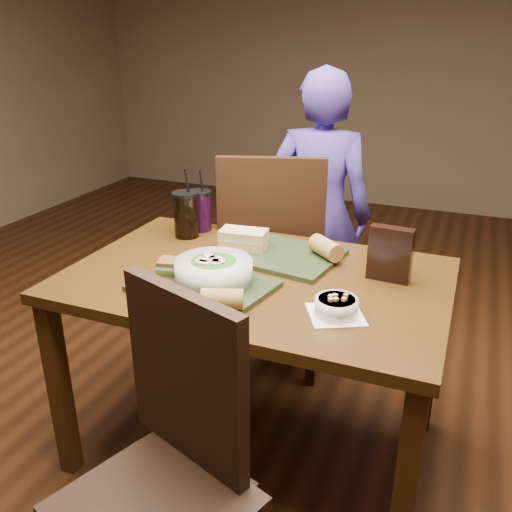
{
  "coord_description": "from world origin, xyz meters",
  "views": [
    {
      "loc": [
        0.65,
        -1.59,
        1.53
      ],
      "look_at": [
        0.0,
        0.0,
        0.82
      ],
      "focal_mm": 38.0,
      "sensor_mm": 36.0,
      "label": 1
    }
  ],
  "objects_px": {
    "chair_near": "(170,457)",
    "baguette_far": "(326,248)",
    "cup_berry": "(200,210)",
    "tray_near": "(204,286)",
    "chip_bag": "(390,254)",
    "dining_table": "(256,298)",
    "tray_far": "(280,255)",
    "chair_far": "(279,254)",
    "sandwich_near": "(174,267)",
    "baguette_near": "(222,299)",
    "soup_bowl": "(336,306)",
    "diner": "(319,215)",
    "sandwich_far": "(244,239)",
    "cup_cola": "(186,214)",
    "salad_bowl": "(214,270)"
  },
  "relations": [
    {
      "from": "chair_near",
      "to": "baguette_far",
      "type": "height_order",
      "value": "chair_near"
    },
    {
      "from": "cup_berry",
      "to": "tray_near",
      "type": "bearing_deg",
      "value": -61.52
    },
    {
      "from": "baguette_far",
      "to": "chip_bag",
      "type": "distance_m",
      "value": 0.26
    },
    {
      "from": "dining_table",
      "to": "tray_far",
      "type": "xyz_separation_m",
      "value": [
        0.02,
        0.18,
        0.1
      ]
    },
    {
      "from": "chair_far",
      "to": "sandwich_near",
      "type": "height_order",
      "value": "chair_far"
    },
    {
      "from": "tray_far",
      "to": "baguette_near",
      "type": "xyz_separation_m",
      "value": [
        -0.01,
        -0.48,
        0.04
      ]
    },
    {
      "from": "soup_bowl",
      "to": "cup_berry",
      "type": "bearing_deg",
      "value": 144.18
    },
    {
      "from": "chair_far",
      "to": "diner",
      "type": "height_order",
      "value": "diner"
    },
    {
      "from": "dining_table",
      "to": "sandwich_far",
      "type": "bearing_deg",
      "value": 124.74
    },
    {
      "from": "dining_table",
      "to": "baguette_near",
      "type": "xyz_separation_m",
      "value": [
        0.01,
        -0.3,
        0.14
      ]
    },
    {
      "from": "tray_near",
      "to": "soup_bowl",
      "type": "bearing_deg",
      "value": -1.66
    },
    {
      "from": "chair_near",
      "to": "tray_near",
      "type": "xyz_separation_m",
      "value": [
        -0.16,
        0.51,
        0.23
      ]
    },
    {
      "from": "cup_cola",
      "to": "tray_far",
      "type": "bearing_deg",
      "value": -8.68
    },
    {
      "from": "chair_near",
      "to": "tray_far",
      "type": "bearing_deg",
      "value": 91.03
    },
    {
      "from": "chair_near",
      "to": "chip_bag",
      "type": "distance_m",
      "value": 0.95
    },
    {
      "from": "dining_table",
      "to": "sandwich_near",
      "type": "xyz_separation_m",
      "value": [
        -0.24,
        -0.13,
        0.13
      ]
    },
    {
      "from": "sandwich_near",
      "to": "cup_cola",
      "type": "xyz_separation_m",
      "value": [
        -0.16,
        0.38,
        0.05
      ]
    },
    {
      "from": "soup_bowl",
      "to": "cup_cola",
      "type": "bearing_deg",
      "value": 149.85
    },
    {
      "from": "diner",
      "to": "salad_bowl",
      "type": "bearing_deg",
      "value": 81.61
    },
    {
      "from": "salad_bowl",
      "to": "chair_near",
      "type": "bearing_deg",
      "value": -76.19
    },
    {
      "from": "sandwich_near",
      "to": "sandwich_far",
      "type": "distance_m",
      "value": 0.33
    },
    {
      "from": "cup_cola",
      "to": "sandwich_far",
      "type": "bearing_deg",
      "value": -13.78
    },
    {
      "from": "salad_bowl",
      "to": "sandwich_near",
      "type": "xyz_separation_m",
      "value": [
        -0.15,
        0.01,
        -0.02
      ]
    },
    {
      "from": "salad_bowl",
      "to": "chip_bag",
      "type": "relative_size",
      "value": 1.36
    },
    {
      "from": "cup_cola",
      "to": "chip_bag",
      "type": "xyz_separation_m",
      "value": [
        0.84,
        -0.12,
        -0.0
      ]
    },
    {
      "from": "sandwich_far",
      "to": "baguette_near",
      "type": "xyz_separation_m",
      "value": [
        0.14,
        -0.48,
        -0.0
      ]
    },
    {
      "from": "sandwich_near",
      "to": "chip_bag",
      "type": "height_order",
      "value": "chip_bag"
    },
    {
      "from": "chair_far",
      "to": "baguette_near",
      "type": "height_order",
      "value": "chair_far"
    },
    {
      "from": "chair_far",
      "to": "chip_bag",
      "type": "xyz_separation_m",
      "value": [
        0.55,
        -0.45,
        0.26
      ]
    },
    {
      "from": "tray_near",
      "to": "cup_cola",
      "type": "bearing_deg",
      "value": 125.05
    },
    {
      "from": "tray_near",
      "to": "cup_cola",
      "type": "distance_m",
      "value": 0.52
    },
    {
      "from": "tray_near",
      "to": "baguette_near",
      "type": "height_order",
      "value": "baguette_near"
    },
    {
      "from": "baguette_near",
      "to": "tray_near",
      "type": "bearing_deg",
      "value": 134.89
    },
    {
      "from": "baguette_near",
      "to": "dining_table",
      "type": "bearing_deg",
      "value": 92.77
    },
    {
      "from": "tray_near",
      "to": "sandwich_far",
      "type": "relative_size",
      "value": 2.27
    },
    {
      "from": "tray_near",
      "to": "salad_bowl",
      "type": "bearing_deg",
      "value": 49.53
    },
    {
      "from": "cup_cola",
      "to": "cup_berry",
      "type": "xyz_separation_m",
      "value": [
        0.02,
        0.09,
        -0.01
      ]
    },
    {
      "from": "chair_far",
      "to": "tray_near",
      "type": "relative_size",
      "value": 2.52
    },
    {
      "from": "sandwich_far",
      "to": "chip_bag",
      "type": "height_order",
      "value": "chip_bag"
    },
    {
      "from": "dining_table",
      "to": "diner",
      "type": "bearing_deg",
      "value": 91.48
    },
    {
      "from": "baguette_near",
      "to": "cup_berry",
      "type": "distance_m",
      "value": 0.76
    },
    {
      "from": "chair_far",
      "to": "tray_far",
      "type": "distance_m",
      "value": 0.45
    },
    {
      "from": "tray_far",
      "to": "cup_cola",
      "type": "relative_size",
      "value": 1.45
    },
    {
      "from": "sandwich_far",
      "to": "chair_far",
      "type": "bearing_deg",
      "value": 89.53
    },
    {
      "from": "baguette_far",
      "to": "cup_cola",
      "type": "xyz_separation_m",
      "value": [
        -0.6,
        0.04,
        0.04
      ]
    },
    {
      "from": "tray_near",
      "to": "baguette_near",
      "type": "distance_m",
      "value": 0.19
    },
    {
      "from": "baguette_far",
      "to": "tray_far",
      "type": "bearing_deg",
      "value": -170.99
    },
    {
      "from": "tray_far",
      "to": "chair_far",
      "type": "bearing_deg",
      "value": 110.04
    },
    {
      "from": "salad_bowl",
      "to": "baguette_far",
      "type": "xyz_separation_m",
      "value": [
        0.28,
        0.35,
        -0.01
      ]
    },
    {
      "from": "chip_bag",
      "to": "baguette_far",
      "type": "bearing_deg",
      "value": 166.27
    }
  ]
}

